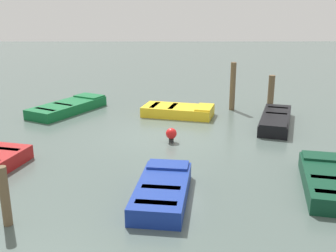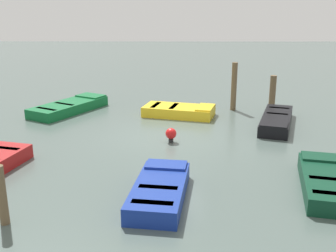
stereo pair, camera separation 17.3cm
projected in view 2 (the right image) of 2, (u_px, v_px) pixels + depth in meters
The scene contains 10 objects.
ground_plane at pixel (168, 136), 13.75m from camera, with size 80.00×80.00×0.00m, color #4C5B56.
rowboat_green at pixel (70, 107), 16.90m from camera, with size 3.77×2.91×0.46m.
rowboat_yellow at pixel (179, 111), 16.21m from camera, with size 2.02×3.06×0.46m.
rowboat_dark_green at pixel (326, 181), 9.62m from camera, with size 3.07×1.73×0.46m.
rowboat_black at pixel (276, 120), 14.85m from camera, with size 3.65×2.06×0.46m.
rowboat_blue at pixel (160, 190), 9.17m from camera, with size 2.80×1.48×0.46m.
mooring_piling_near_right at pixel (273, 92), 17.31m from camera, with size 0.27×0.27×1.45m, color brown.
mooring_piling_near_left at pixel (234, 87), 16.94m from camera, with size 0.23×0.23×2.05m, color brown.
mooring_piling_far_left at pixel (2, 195), 7.98m from camera, with size 0.19×0.19×1.27m, color brown.
marker_buoy at pixel (171, 134), 13.01m from camera, with size 0.36×0.36×0.48m.
Camera 2 is at (13.08, 0.13, 4.26)m, focal length 42.53 mm.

